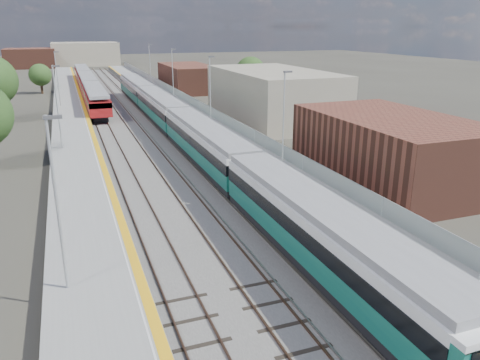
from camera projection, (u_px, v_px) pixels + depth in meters
ground at (145, 121)px, 61.23m from camera, size 320.00×320.00×0.00m
ballast_bed at (125, 118)px, 62.70m from camera, size 10.50×155.00×0.06m
tracks at (128, 115)px, 64.37m from camera, size 8.96×160.00×0.17m
platform_right at (180, 111)px, 65.03m from camera, size 4.70×155.00×8.52m
platform_left at (71, 118)px, 60.29m from camera, size 4.30×155.00×8.52m
buildings at (25, 30)px, 130.80m from camera, size 72.00×185.50×40.00m
green_train at (180, 122)px, 48.82m from camera, size 2.84×79.16×3.13m
red_train at (88, 84)px, 82.38m from camera, size 2.77×56.29×3.50m
tree_c at (40, 75)px, 84.98m from camera, size 3.95×3.95×5.36m
tree_d at (250, 72)px, 79.09m from camera, size 5.14×5.14×6.97m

